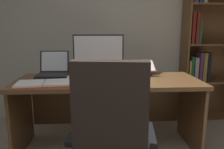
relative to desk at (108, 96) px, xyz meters
name	(u,v)px	position (x,y,z in m)	size (l,w,h in m)	color
wall_back	(109,23)	(0.06, 0.91, 0.79)	(4.82, 0.12, 2.69)	beige
desk	(108,96)	(0.00, 0.00, 0.00)	(1.87, 0.71, 0.76)	brown
bookshelf	(205,49)	(1.39, 0.70, 0.44)	(0.79, 0.29, 2.12)	brown
office_chair	(112,147)	(-0.01, -0.87, -0.10)	(0.66, 0.60, 1.08)	black
monitor	(98,54)	(-0.09, 0.15, 0.44)	(0.55, 0.16, 0.45)	black
laptop	(53,70)	(-0.60, 0.16, 0.26)	(0.33, 0.33, 0.26)	black
keyboard	(99,81)	(-0.09, -0.21, 0.21)	(0.42, 0.15, 0.02)	black
computer_mouse	(130,80)	(0.21, -0.21, 0.22)	(0.06, 0.10, 0.04)	black
reading_stand_with_book	(143,67)	(0.43, 0.22, 0.28)	(0.27, 0.28, 0.15)	black
open_binder	(44,83)	(-0.60, -0.26, 0.21)	(0.54, 0.32, 0.02)	#DB422D
notepad	(74,78)	(-0.35, -0.02, 0.21)	(0.15, 0.21, 0.01)	white
pen	(76,77)	(-0.33, -0.02, 0.22)	(0.01, 0.01, 0.14)	black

